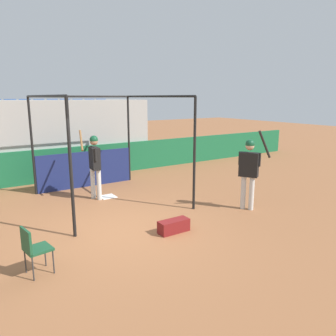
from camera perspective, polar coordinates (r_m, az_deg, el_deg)
name	(u,v)px	position (r m, az deg, el deg)	size (l,w,h in m)	color
ground_plane	(122,230)	(7.51, -8.08, -10.69)	(60.00, 60.00, 0.00)	#935B38
outfield_wall	(55,165)	(12.20, -19.00, 0.54)	(24.00, 0.12, 1.16)	#196038
bleacher_section	(42,137)	(13.68, -21.03, 5.14)	(7.60, 3.20, 2.84)	#9E9E99
batting_cage	(94,151)	(10.26, -12.85, 2.90)	(3.27, 3.80, 2.97)	black
home_plate	(108,197)	(9.96, -10.44, -4.92)	(0.44, 0.44, 0.02)	white
player_batter	(94,161)	(9.57, -12.69, 1.25)	(0.52, 0.93, 1.98)	silver
player_waiting	(249,167)	(8.71, 13.95, 0.15)	(0.67, 0.66, 2.12)	silver
folding_chair	(33,246)	(5.96, -22.49, -12.46)	(0.46, 0.46, 0.84)	#194C2D
equipment_bag	(174,226)	(7.30, 1.01, -10.07)	(0.70, 0.28, 0.28)	maroon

